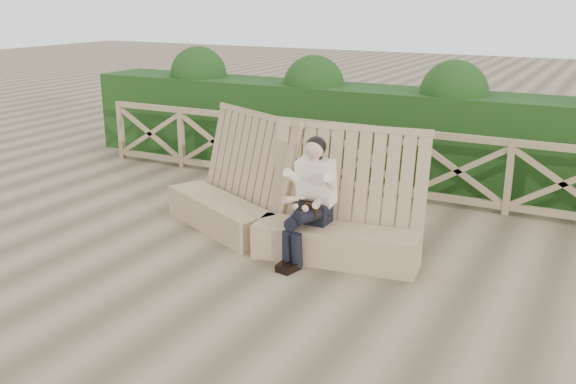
% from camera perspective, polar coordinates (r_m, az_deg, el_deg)
% --- Properties ---
extents(ground, '(60.00, 60.00, 0.00)m').
position_cam_1_polar(ground, '(7.27, -3.41, -7.32)').
color(ground, brown).
rests_on(ground, ground).
extents(bench, '(3.80, 1.54, 1.55)m').
position_cam_1_polar(bench, '(8.05, -0.92, -1.88)').
color(bench, '#987C56').
rests_on(bench, ground).
extents(woman, '(0.43, 0.92, 1.45)m').
position_cam_1_polar(woman, '(7.48, 2.02, -0.38)').
color(woman, black).
rests_on(woman, ground).
extents(guardrail, '(10.10, 0.09, 1.10)m').
position_cam_1_polar(guardrail, '(10.08, 6.94, 2.86)').
color(guardrail, '#937D55').
rests_on(guardrail, ground).
extents(hedge, '(12.00, 1.20, 1.50)m').
position_cam_1_polar(hedge, '(11.13, 9.24, 5.15)').
color(hedge, black).
rests_on(hedge, ground).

